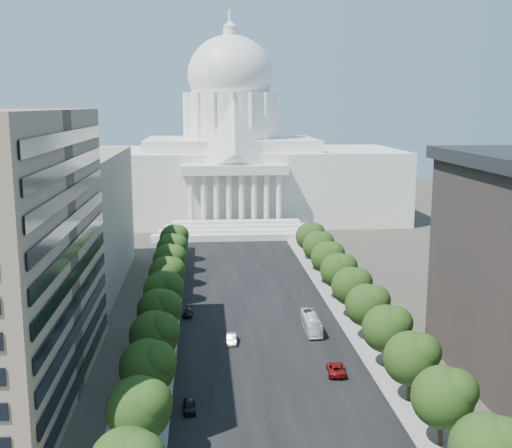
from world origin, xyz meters
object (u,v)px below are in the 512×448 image
object	(u,v)px
car_silver	(231,339)
city_bus	(311,323)
car_red	(336,369)
car_dark_b	(188,313)
car_dark_a	(189,406)

from	to	relation	value
car_silver	city_bus	xyz separation A→B (m)	(14.84, 4.88, 0.74)
car_silver	car_red	world-z (taller)	car_red
car_red	car_silver	bearing A→B (deg)	-37.00
car_silver	city_bus	size ratio (longest dim) A/B	0.43
car_dark_b	city_bus	distance (m)	24.90
car_dark_b	car_dark_a	bearing A→B (deg)	-85.18
car_red	city_bus	bearing A→B (deg)	-82.58
car_silver	car_red	xyz separation A→B (m)	(15.38, -14.24, 0.03)
car_silver	car_dark_b	distance (m)	17.11
car_silver	city_bus	bearing A→B (deg)	19.63
car_silver	city_bus	distance (m)	15.64
car_dark_a	city_bus	distance (m)	36.62
car_silver	car_dark_b	xyz separation A→B (m)	(-7.80, 15.23, -0.11)
car_silver	car_red	distance (m)	20.96
car_dark_a	car_dark_b	bearing A→B (deg)	88.30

